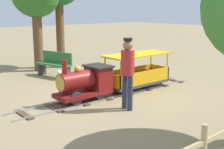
{
  "coord_description": "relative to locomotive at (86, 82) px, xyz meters",
  "views": [
    {
      "loc": [
        -6.03,
        5.13,
        2.26
      ],
      "look_at": [
        0.0,
        0.06,
        0.55
      ],
      "focal_mm": 49.5,
      "sensor_mm": 36.0,
      "label": 1
    }
  ],
  "objects": [
    {
      "name": "ground_plane",
      "position": [
        0.0,
        -0.9,
        -0.48
      ],
      "size": [
        60.0,
        60.0,
        0.0
      ],
      "primitive_type": "plane",
      "color": "#8C7A56"
    },
    {
      "name": "track",
      "position": [
        0.0,
        -0.86,
        -0.47
      ],
      "size": [
        0.74,
        5.7,
        0.04
      ],
      "color": "gray",
      "rests_on": "ground_plane"
    },
    {
      "name": "passenger_car",
      "position": [
        0.0,
        -1.76,
        -0.06
      ],
      "size": [
        0.8,
        2.0,
        0.97
      ],
      "color": "#3F3F3F",
      "rests_on": "ground_plane"
    },
    {
      "name": "locomotive",
      "position": [
        0.0,
        0.0,
        0.0
      ],
      "size": [
        0.7,
        1.45,
        1.05
      ],
      "color": "maroon",
      "rests_on": "ground_plane"
    },
    {
      "name": "conductor_person",
      "position": [
        -1.13,
        -0.33,
        0.47
      ],
      "size": [
        0.3,
        0.3,
        1.62
      ],
      "color": "#282D47",
      "rests_on": "ground_plane"
    },
    {
      "name": "park_bench",
      "position": [
        2.92,
        -0.8,
        -0.07
      ],
      "size": [
        1.36,
        0.73,
        0.82
      ],
      "color": "#2D6B33",
      "rests_on": "ground_plane"
    }
  ]
}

